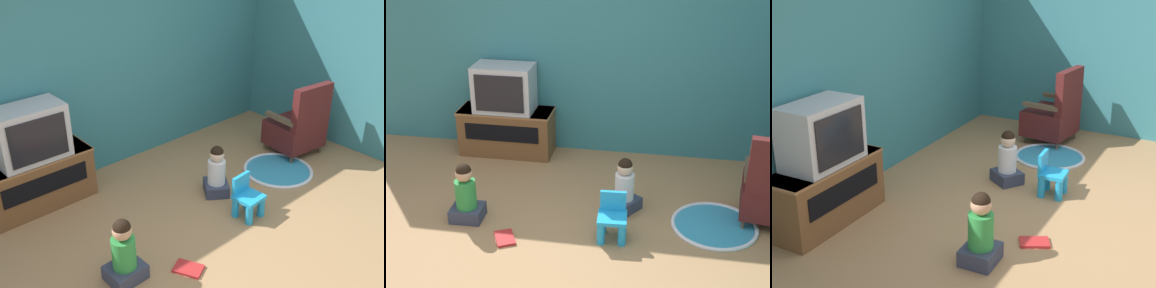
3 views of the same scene
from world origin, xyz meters
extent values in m
plane|color=#9E754C|center=(0.00, 0.00, 0.00)|extent=(30.00, 30.00, 0.00)
cube|color=teal|center=(-0.10, 2.21, 1.26)|extent=(5.80, 0.12, 2.52)
cube|color=brown|center=(-0.88, 1.91, 0.28)|extent=(1.10, 0.43, 0.55)
cube|color=#90603A|center=(-0.88, 1.91, 0.54)|extent=(1.12, 0.44, 0.02)
cube|color=black|center=(-0.88, 1.69, 0.34)|extent=(0.88, 0.01, 0.20)
cube|color=#B7B7BC|center=(-0.88, 1.91, 0.83)|extent=(0.69, 0.41, 0.55)
cube|color=black|center=(-0.88, 1.70, 0.83)|extent=(0.56, 0.02, 0.43)
cylinder|color=brown|center=(1.84, 1.15, 0.05)|extent=(0.04, 0.04, 0.10)
cylinder|color=brown|center=(1.79, 0.69, 0.05)|extent=(0.04, 0.04, 0.10)
cube|color=brown|center=(1.80, 0.92, 0.52)|extent=(0.13, 0.47, 0.05)
cylinder|color=#1E99DB|center=(0.50, 0.23, 0.12)|extent=(0.07, 0.07, 0.24)
cylinder|color=#1E99DB|center=(0.68, 0.24, 0.12)|extent=(0.07, 0.07, 0.24)
cylinder|color=#1E99DB|center=(0.48, 0.40, 0.12)|extent=(0.07, 0.07, 0.24)
cylinder|color=#1E99DB|center=(0.67, 0.41, 0.12)|extent=(0.07, 0.07, 0.24)
cube|color=#1E99DB|center=(0.58, 0.32, 0.22)|extent=(0.28, 0.27, 0.04)
cube|color=#1E99DB|center=(0.58, 0.43, 0.34)|extent=(0.24, 0.05, 0.19)
cylinder|color=teal|center=(1.53, 0.68, 0.01)|extent=(0.82, 0.82, 0.01)
torus|color=silver|center=(1.53, 0.68, 0.01)|extent=(0.82, 0.82, 0.04)
cube|color=#33384C|center=(-0.84, 0.41, 0.07)|extent=(0.31, 0.27, 0.13)
cylinder|color=#2D8C3F|center=(-0.84, 0.41, 0.28)|extent=(0.20, 0.20, 0.28)
sphere|color=tan|center=(-0.84, 0.41, 0.49)|extent=(0.16, 0.16, 0.16)
sphere|color=black|center=(-0.84, 0.41, 0.52)|extent=(0.15, 0.15, 0.15)
cube|color=#33384C|center=(0.64, 0.84, 0.06)|extent=(0.37, 0.38, 0.13)
cylinder|color=silver|center=(0.64, 0.84, 0.26)|extent=(0.19, 0.19, 0.27)
sphere|color=beige|center=(0.64, 0.84, 0.47)|extent=(0.15, 0.15, 0.15)
sphere|color=black|center=(0.64, 0.84, 0.50)|extent=(0.14, 0.14, 0.14)
cube|color=#B22323|center=(-0.38, 0.14, 0.01)|extent=(0.26, 0.29, 0.02)
camera|label=1|loc=(-2.32, -2.07, 2.71)|focal=42.00mm
camera|label=2|loc=(0.98, -3.76, 2.88)|focal=50.00mm
camera|label=3|loc=(-4.07, -1.17, 2.31)|focal=50.00mm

